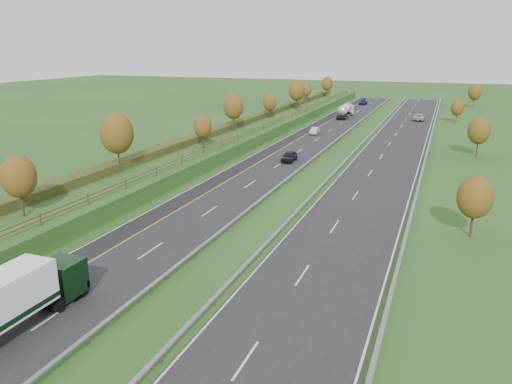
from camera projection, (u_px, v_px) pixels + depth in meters
ground at (333, 158)px, 81.61m from camera, size 400.00×400.00×0.00m
near_carriageway at (295, 149)px, 88.82m from camera, size 10.50×200.00×0.04m
far_carriageway at (389, 156)px, 83.18m from camera, size 10.50×200.00×0.04m
hard_shoulder at (275, 148)px, 90.11m from camera, size 3.00×200.00×0.04m
lane_markings at (330, 152)px, 86.52m from camera, size 26.75×200.00×0.01m
embankment_left at (228, 139)px, 93.00m from camera, size 12.00×200.00×2.00m
hedge_left at (218, 130)px, 93.25m from camera, size 2.20×180.00×1.10m
fence_left at (249, 132)px, 90.61m from camera, size 0.12×189.06×1.20m
median_barrier_near at (326, 148)px, 86.71m from camera, size 0.32×200.00×0.71m
median_barrier_far at (355, 150)px, 84.97m from camera, size 0.32×200.00×0.71m
outer_barrier_far at (426, 155)px, 81.03m from camera, size 0.32×200.00×0.71m
trees_left at (221, 113)px, 88.36m from camera, size 6.64×164.30×7.66m
trees_far at (473, 114)px, 103.67m from camera, size 8.45×118.60×7.12m
road_tanker at (345, 110)px, 128.54m from camera, size 2.40×11.22×3.46m
car_dark_near at (289, 156)px, 79.17m from camera, size 2.03×4.73×1.59m
car_silver_mid at (315, 131)px, 104.20m from camera, size 1.73×4.31×1.39m
car_small_far at (363, 102)px, 158.44m from camera, size 2.59×5.64×1.60m
car_oncoming at (419, 117)px, 123.73m from camera, size 2.80×5.96×1.65m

